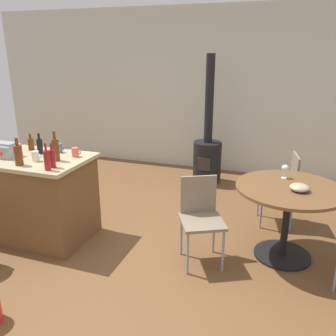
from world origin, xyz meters
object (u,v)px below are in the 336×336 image
object	(u,v)px
folding_chair_near	(201,214)
bottle_1	(55,149)
bottle_4	(18,155)
wood_stove	(207,153)
serving_bowl	(300,187)
bottle_5	(47,160)
cup_0	(75,152)
kitchen_island	(27,196)
cup_2	(59,148)
bottle_3	(40,146)
folding_chair_left	(283,183)
toolbox	(0,149)
dining_table	(288,204)
bottle_0	(31,144)
wine_glass	(285,168)
bottle_2	(52,158)
cup_1	(36,156)

from	to	relation	value
folding_chair_near	bottle_1	bearing A→B (deg)	-174.53
folding_chair_near	bottle_4	size ratio (longest dim) A/B	3.06
wood_stove	serving_bowl	world-z (taller)	wood_stove
bottle_5	cup_0	bearing A→B (deg)	90.29
kitchen_island	cup_2	xyz separation A→B (m)	(0.30, 0.26, 0.51)
serving_bowl	cup_0	bearing A→B (deg)	-174.86
kitchen_island	cup_2	bearing A→B (deg)	40.49
cup_0	bottle_3	bearing A→B (deg)	-176.67
folding_chair_left	bottle_5	distance (m)	2.65
bottle_1	toolbox	bearing A→B (deg)	-174.98
wood_stove	serving_bowl	bearing A→B (deg)	-55.64
dining_table	bottle_5	xyz separation A→B (m)	(-2.19, -0.75, 0.45)
folding_chair_near	folding_chair_left	world-z (taller)	folding_chair_left
bottle_1	bottle_3	bearing A→B (deg)	153.28
wood_stove	bottle_0	size ratio (longest dim) A/B	10.40
wine_glass	dining_table	bearing A→B (deg)	-75.30
bottle_1	bottle_2	xyz separation A→B (m)	(0.10, -0.20, -0.03)
bottle_5	cup_1	world-z (taller)	bottle_5
cup_1	serving_bowl	distance (m)	2.62
wine_glass	wood_stove	bearing A→B (deg)	126.04
bottle_4	bottle_5	distance (m)	0.37
dining_table	cup_1	distance (m)	2.58
cup_0	cup_1	bearing A→B (deg)	-137.24
folding_chair_left	bottle_0	distance (m)	2.95
folding_chair_near	cup_0	size ratio (longest dim) A/B	7.89
folding_chair_left	bottle_1	world-z (taller)	bottle_1
dining_table	wine_glass	bearing A→B (deg)	104.70
bottle_2	serving_bowl	size ratio (longest dim) A/B	1.36
bottle_5	serving_bowl	bearing A→B (deg)	16.50
bottle_2	bottle_3	distance (m)	0.56
bottle_0	cup_0	world-z (taller)	bottle_0
kitchen_island	bottle_2	xyz separation A→B (m)	(0.56, -0.21, 0.56)
dining_table	bottle_1	xyz separation A→B (m)	(-2.30, -0.47, 0.46)
kitchen_island	serving_bowl	distance (m)	2.89
wine_glass	serving_bowl	world-z (taller)	wine_glass
cup_1	bottle_0	bearing A→B (deg)	134.69
folding_chair_left	bottle_5	xyz separation A→B (m)	(-2.12, -1.50, 0.51)
cup_2	bottle_3	bearing A→B (deg)	-146.51
wood_stove	cup_2	distance (m)	2.44
cup_1	dining_table	bearing A→B (deg)	12.60
kitchen_island	cup_0	xyz separation A→B (m)	(0.56, 0.17, 0.51)
toolbox	bottle_1	distance (m)	0.66
wine_glass	serving_bowl	xyz separation A→B (m)	(0.15, -0.32, -0.07)
dining_table	toolbox	xyz separation A→B (m)	(-2.96, -0.53, 0.42)
kitchen_island	bottle_2	size ratio (longest dim) A/B	6.02
kitchen_island	cup_1	xyz separation A→B (m)	(0.27, -0.10, 0.52)
wood_stove	bottle_5	distance (m)	2.83
bottle_3	cup_2	distance (m)	0.20
dining_table	cup_2	distance (m)	2.50
folding_chair_left	bottle_5	world-z (taller)	bottle_5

